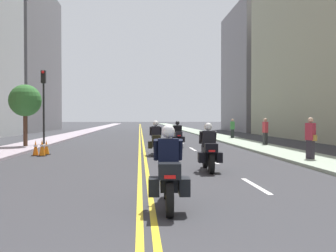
{
  "coord_description": "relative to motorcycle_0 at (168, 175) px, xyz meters",
  "views": [
    {
      "loc": [
        -0.12,
        -1.86,
        1.76
      ],
      "look_at": [
        1.14,
        15.37,
        1.41
      ],
      "focal_mm": 41.55,
      "sensor_mm": 36.0,
      "label": 1
    }
  ],
  "objects": [
    {
      "name": "pedestrian_0",
      "position": [
        7.15,
        24.33,
        0.23
      ],
      "size": [
        0.4,
        0.29,
        1.71
      ],
      "rotation": [
        0.0,
        0.0,
        2.94
      ],
      "color": "#262E2D",
      "rests_on": "ground"
    },
    {
      "name": "motorcycle_0",
      "position": [
        0.0,
        0.0,
        0.0
      ],
      "size": [
        0.78,
        2.24,
        1.63
      ],
      "rotation": [
        0.0,
        0.0,
        -0.04
      ],
      "color": "black",
      "rests_on": "ground"
    },
    {
      "name": "motorcycle_1",
      "position": [
        1.72,
        5.21,
        -0.01
      ],
      "size": [
        0.78,
        2.23,
        1.6
      ],
      "rotation": [
        0.0,
        0.0,
        -0.05
      ],
      "color": "black",
      "rests_on": "ground"
    },
    {
      "name": "traffic_cone_1",
      "position": [
        -5.41,
        11.01,
        -0.29
      ],
      "size": [
        0.33,
        0.33,
        0.73
      ],
      "color": "black",
      "rests_on": "ground"
    },
    {
      "name": "building_right_2",
      "position": [
        15.71,
        44.65,
        7.64
      ],
      "size": [
        7.48,
        14.32,
        16.59
      ],
      "color": "gray",
      "rests_on": "ground"
    },
    {
      "name": "pedestrian_1",
      "position": [
        6.3,
        7.64,
        0.28
      ],
      "size": [
        0.35,
        0.5,
        1.79
      ],
      "rotation": [
        0.0,
        0.0,
        5.14
      ],
      "color": "#2A262E",
      "rests_on": "ground"
    },
    {
      "name": "traffic_cone_0",
      "position": [
        -5.06,
        10.81,
        -0.26
      ],
      "size": [
        0.36,
        0.36,
        0.78
      ],
      "color": "black",
      "rests_on": "ground"
    },
    {
      "name": "centreline_yellow_inner",
      "position": [
        -0.56,
        42.36,
        -0.65
      ],
      "size": [
        0.12,
        132.0,
        0.01
      ],
      "primitive_type": "cube",
      "color": "yellow",
      "rests_on": "ground"
    },
    {
      "name": "lane_dashes_white",
      "position": [
        2.45,
        23.36,
        -0.65
      ],
      "size": [
        0.14,
        56.4,
        0.01
      ],
      "color": "silver",
      "rests_on": "ground"
    },
    {
      "name": "ground_plane",
      "position": [
        -0.44,
        42.36,
        -0.65
      ],
      "size": [
        264.0,
        264.0,
        0.0
      ],
      "primitive_type": "plane",
      "color": "#313236"
    },
    {
      "name": "traffic_cone_2",
      "position": [
        -5.03,
        11.51,
        -0.3
      ],
      "size": [
        0.35,
        0.35,
        0.7
      ],
      "color": "black",
      "rests_on": "ground"
    },
    {
      "name": "street_tree_0",
      "position": [
        -7.23,
        15.75,
        2.11
      ],
      "size": [
        1.87,
        1.87,
        3.73
      ],
      "color": "#4F3525",
      "rests_on": "ground"
    },
    {
      "name": "building_right_1",
      "position": [
        16.58,
        25.49,
        9.85
      ],
      "size": [
        9.23,
        20.04,
        20.99
      ],
      "color": "#A1A387",
      "rests_on": "ground"
    },
    {
      "name": "traffic_light_near",
      "position": [
        -6.6,
        17.51,
        2.64
      ],
      "size": [
        0.28,
        0.38,
        4.76
      ],
      "color": "black",
      "rests_on": "ground"
    },
    {
      "name": "motorcycle_2",
      "position": [
        0.21,
        10.98,
        0.01
      ],
      "size": [
        0.76,
        2.22,
        1.64
      ],
      "rotation": [
        0.0,
        0.0,
        0.01
      ],
      "color": "black",
      "rests_on": "ground"
    },
    {
      "name": "sidewalk_left",
      "position": [
        -7.44,
        42.36,
        -0.59
      ],
      "size": [
        2.48,
        144.0,
        0.12
      ],
      "primitive_type": "cube",
      "color": "#9D909B",
      "rests_on": "ground"
    },
    {
      "name": "motorcycle_3",
      "position": [
        1.77,
        16.19,
        -0.01
      ],
      "size": [
        0.77,
        2.11,
        1.59
      ],
      "rotation": [
        0.0,
        0.0,
        0.02
      ],
      "color": "black",
      "rests_on": "ground"
    },
    {
      "name": "sidewalk_right",
      "position": [
        6.57,
        42.36,
        -0.59
      ],
      "size": [
        2.48,
        144.0,
        0.12
      ],
      "primitive_type": "cube",
      "color": "#96A791",
      "rests_on": "ground"
    },
    {
      "name": "pedestrian_2",
      "position": [
        7.23,
        16.1,
        0.26
      ],
      "size": [
        0.28,
        0.39,
        1.76
      ],
      "rotation": [
        0.0,
        0.0,
        1.74
      ],
      "color": "#292C2D",
      "rests_on": "ground"
    },
    {
      "name": "building_left_2",
      "position": [
        -16.26,
        45.65,
        9.07
      ],
      "size": [
        6.84,
        18.78,
        19.45
      ],
      "color": "slate",
      "rests_on": "ground"
    },
    {
      "name": "centreline_yellow_outer",
      "position": [
        -0.32,
        42.36,
        -0.65
      ],
      "size": [
        0.12,
        132.0,
        0.01
      ],
      "primitive_type": "cube",
      "color": "yellow",
      "rests_on": "ground"
    }
  ]
}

